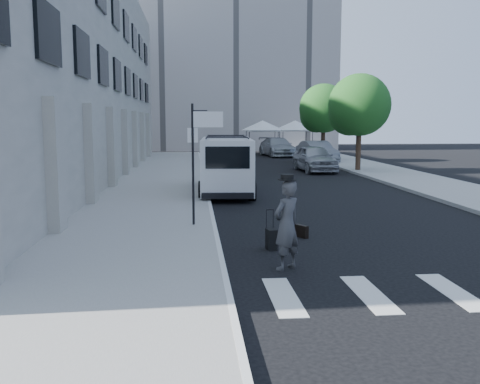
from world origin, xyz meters
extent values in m
plane|color=black|center=(0.00, 0.00, 0.00)|extent=(120.00, 120.00, 0.00)
cube|color=gray|center=(-4.25, 16.00, 0.07)|extent=(4.50, 48.00, 0.15)
cube|color=gray|center=(9.00, 20.00, 0.07)|extent=(4.00, 56.00, 0.15)
cube|color=gray|center=(-11.50, 18.00, 6.00)|extent=(10.00, 44.00, 12.00)
cube|color=slate|center=(2.00, 50.00, 12.50)|extent=(22.00, 12.00, 25.00)
cylinder|color=black|center=(-2.60, 3.20, 1.90)|extent=(0.07, 0.07, 3.50)
cube|color=white|center=(-2.60, 3.22, 2.75)|extent=(0.30, 0.03, 0.42)
cube|color=white|center=(-2.15, 3.20, 3.20)|extent=(0.85, 0.06, 0.45)
cylinder|color=black|center=(7.60, 20.00, 1.40)|extent=(0.32, 0.32, 2.80)
sphere|color=#1B4516|center=(7.60, 20.00, 4.13)|extent=(3.80, 3.80, 3.80)
sphere|color=#1B4516|center=(7.20, 20.60, 3.56)|extent=(2.66, 2.66, 2.66)
cylinder|color=black|center=(7.60, 29.00, 1.40)|extent=(0.32, 0.32, 2.80)
sphere|color=#1B4516|center=(7.60, 29.00, 4.13)|extent=(3.80, 3.80, 3.80)
sphere|color=#1B4516|center=(7.20, 29.60, 3.56)|extent=(2.66, 2.66, 2.66)
cylinder|color=black|center=(2.60, 36.60, 1.10)|extent=(0.06, 0.06, 2.20)
cylinder|color=black|center=(5.40, 36.60, 1.10)|extent=(0.06, 0.06, 2.20)
cylinder|color=black|center=(2.60, 39.40, 1.10)|extent=(0.06, 0.06, 2.20)
cylinder|color=black|center=(5.40, 39.40, 1.10)|extent=(0.06, 0.06, 2.20)
cube|color=white|center=(4.00, 38.00, 2.25)|extent=(3.00, 3.00, 0.12)
cone|color=white|center=(4.00, 38.00, 2.75)|extent=(4.00, 4.00, 0.90)
cylinder|color=black|center=(5.80, 37.10, 1.10)|extent=(0.06, 0.06, 2.20)
cylinder|color=black|center=(8.60, 37.10, 1.10)|extent=(0.06, 0.06, 2.20)
cylinder|color=black|center=(5.80, 39.90, 1.10)|extent=(0.06, 0.06, 2.20)
cylinder|color=black|center=(8.60, 39.90, 1.10)|extent=(0.06, 0.06, 2.20)
cube|color=white|center=(7.20, 38.50, 2.25)|extent=(3.00, 3.00, 0.12)
cone|color=white|center=(7.20, 38.50, 2.75)|extent=(4.00, 4.00, 0.90)
imported|color=#3A3A3C|center=(-0.64, -1.23, 0.96)|extent=(0.84, 0.80, 1.93)
cube|color=black|center=(0.34, 1.86, 0.17)|extent=(0.32, 0.44, 0.34)
cube|color=black|center=(-0.69, 0.55, 0.26)|extent=(0.27, 0.38, 0.51)
cylinder|color=black|center=(-0.80, 0.70, 0.74)|extent=(0.02, 0.02, 0.49)
cylinder|color=black|center=(-0.63, 0.72, 0.74)|extent=(0.02, 0.02, 0.49)
cube|color=black|center=(-0.71, 0.71, 0.98)|extent=(0.20, 0.06, 0.03)
cube|color=silver|center=(-1.15, 10.70, 1.30)|extent=(2.37, 5.76, 2.20)
cube|color=silver|center=(-1.00, 13.79, 0.79)|extent=(2.04, 1.04, 1.15)
cube|color=black|center=(-1.29, 7.89, 1.78)|extent=(1.68, 0.17, 0.84)
cylinder|color=black|center=(-2.05, 12.74, 0.40)|extent=(0.33, 0.81, 0.80)
cylinder|color=black|center=(-0.06, 12.64, 0.40)|extent=(0.33, 0.81, 0.80)
cylinder|color=black|center=(-2.24, 8.86, 0.40)|extent=(0.33, 0.81, 0.80)
cylinder|color=black|center=(-0.25, 8.77, 0.40)|extent=(0.33, 0.81, 0.80)
imported|color=#9A9CA1|center=(5.00, 20.58, 0.83)|extent=(2.21, 4.99, 1.67)
imported|color=slate|center=(6.80, 27.55, 0.82)|extent=(2.41, 5.20, 1.65)
imported|color=#9EA2A6|center=(5.00, 35.22, 0.84)|extent=(3.11, 6.03, 1.67)
camera|label=1|loc=(-2.61, -12.24, 3.16)|focal=40.00mm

